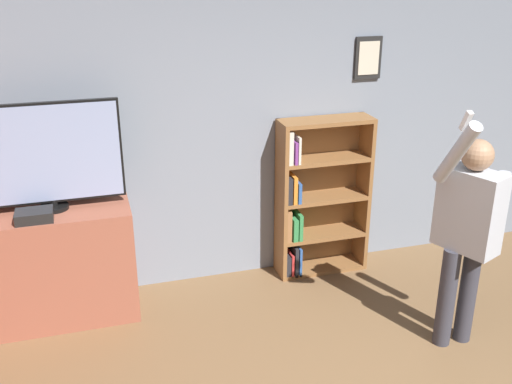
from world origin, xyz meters
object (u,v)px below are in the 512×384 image
Objects in this scene: television at (47,156)px; bookshelf at (315,200)px; person at (468,225)px; game_console at (34,216)px.

bookshelf is at bearing 3.24° from television.
bookshelf is (2.22, 0.13, -0.67)m from television.
television is 3.11m from person.
bookshelf is (2.36, 0.31, -0.28)m from game_console.
bookshelf is at bearing 7.52° from game_console.
bookshelf is at bearing -179.48° from person.
television is at bearing -137.16° from person.
person is (2.97, -1.05, -0.00)m from game_console.
game_console is 2.39m from bookshelf.
game_console is at bearing -133.09° from person.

